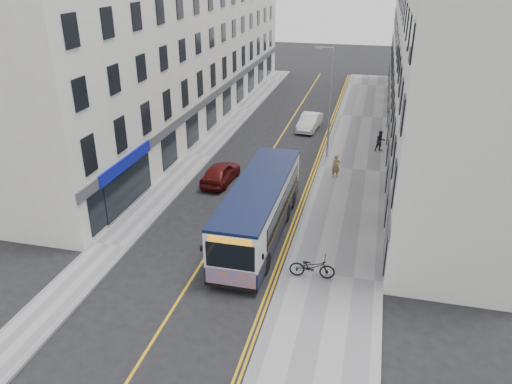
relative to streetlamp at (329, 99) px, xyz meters
The scene contains 17 objects.
ground 15.25m from the streetlamp, 106.58° to the right, with size 140.00×140.00×0.00m, color black.
pavement_east 5.20m from the streetlamp, 43.87° to the right, with size 4.50×64.00×0.12m, color gray.
pavement_west 10.33m from the streetlamp, 167.70° to the right, with size 2.00×64.00×0.12m, color gray.
kerb_east 4.76m from the streetlamp, 94.85° to the right, with size 0.18×64.00×0.13m, color slate.
kerb_west 9.45m from the streetlamp, 166.24° to the right, with size 0.18×64.00×0.13m, color slate.
road_centre_line 6.37m from the streetlamp, 154.37° to the right, with size 0.12×64.00×0.01m, color #CA8E11.
road_dbl_yellow_inner 4.85m from the streetlamp, 107.21° to the right, with size 0.10×64.00×0.01m, color #CA8E11.
road_dbl_yellow_outer 4.83m from the streetlamp, 101.85° to the right, with size 0.10×64.00×0.01m, color #CA8E11.
terrace_east 10.35m from the streetlamp, 43.68° to the left, with size 6.00×46.00×13.00m, color silver.
terrace_west 15.06m from the streetlamp, 152.01° to the left, with size 6.00×46.00×13.00m, color white.
streetlamp is the anchor object (origin of this frame).
city_bus 12.82m from the streetlamp, 99.59° to the right, with size 2.46×10.51×3.05m.
bicycle 16.08m from the streetlamp, 85.79° to the right, with size 0.72×2.06×1.08m, color black.
pedestrian_near 5.24m from the streetlamp, 74.39° to the right, with size 0.57×0.37×1.56m, color olive.
pedestrian_far 5.57m from the streetlamp, 29.00° to the left, with size 0.76×0.60×1.57m, color black.
car_white 7.77m from the streetlamp, 108.54° to the left, with size 1.44×4.13×1.36m, color silver.
car_maroon 9.44m from the streetlamp, 135.26° to the right, with size 1.62×4.03×1.37m, color #4C0D0C.
Camera 1 is at (7.39, -20.62, 13.19)m, focal length 35.00 mm.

